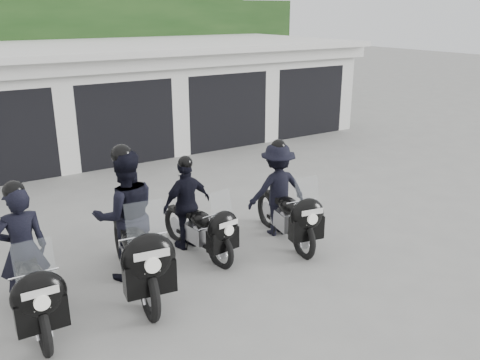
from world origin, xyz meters
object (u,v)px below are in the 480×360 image
police_bike_c (192,211)px  police_bike_a (28,268)px  police_bike_d (281,196)px  police_bike_b (130,227)px

police_bike_c → police_bike_a: bearing=-173.0°
police_bike_a → police_bike_d: 4.36m
police_bike_b → police_bike_c: (1.28, 0.49, -0.20)m
police_bike_b → police_bike_d: police_bike_b is taller
police_bike_a → police_bike_b: size_ratio=0.89×
police_bike_a → police_bike_b: bearing=10.3°
police_bike_a → police_bike_c: 2.85m
police_bike_a → police_bike_d: police_bike_a is taller
police_bike_c → police_bike_d: size_ratio=0.93×
police_bike_b → police_bike_d: bearing=10.6°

